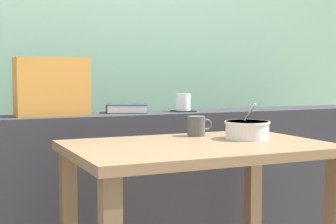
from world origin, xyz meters
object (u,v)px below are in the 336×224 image
object	(u,v)px
juice_glass	(183,103)
soup_bowl	(247,130)
breakfast_table	(198,178)
closed_book	(126,108)
coaster_square	(183,111)
ceramic_mug	(197,126)
throw_pillow	(52,87)

from	to	relation	value
juice_glass	soup_bowl	bearing A→B (deg)	-86.99
breakfast_table	closed_book	size ratio (longest dim) A/B	4.14
breakfast_table	coaster_square	distance (m)	0.65
breakfast_table	coaster_square	world-z (taller)	coaster_square
juice_glass	ceramic_mug	xyz separation A→B (m)	(-0.11, -0.36, -0.08)
coaster_square	throw_pillow	distance (m)	0.66
juice_glass	throw_pillow	xyz separation A→B (m)	(-0.65, 0.00, 0.09)
juice_glass	closed_book	distance (m)	0.29
throw_pillow	soup_bowl	world-z (taller)	throw_pillow
coaster_square	juice_glass	size ratio (longest dim) A/B	1.16
throw_pillow	soup_bowl	distance (m)	0.89
breakfast_table	throw_pillow	distance (m)	0.80
throw_pillow	breakfast_table	bearing A→B (deg)	-53.35
juice_glass	throw_pillow	bearing A→B (deg)	179.59
breakfast_table	ceramic_mug	size ratio (longest dim) A/B	8.60
juice_glass	ceramic_mug	bearing A→B (deg)	-106.97
coaster_square	closed_book	xyz separation A→B (m)	(-0.29, 0.04, 0.02)
coaster_square	closed_book	bearing A→B (deg)	171.62
ceramic_mug	throw_pillow	bearing A→B (deg)	145.97
soup_bowl	juice_glass	bearing A→B (deg)	93.01
breakfast_table	juice_glass	size ratio (longest dim) A/B	11.31
coaster_square	throw_pillow	xyz separation A→B (m)	(-0.65, 0.00, 0.13)
closed_book	soup_bowl	world-z (taller)	soup_bowl
closed_book	ceramic_mug	size ratio (longest dim) A/B	2.08
closed_book	throw_pillow	xyz separation A→B (m)	(-0.37, -0.04, 0.11)
coaster_square	juice_glass	distance (m)	0.04
soup_bowl	ceramic_mug	xyz separation A→B (m)	(-0.14, 0.18, 0.01)
breakfast_table	soup_bowl	xyz separation A→B (m)	(0.25, 0.04, 0.17)
closed_book	throw_pillow	size ratio (longest dim) A/B	0.73
ceramic_mug	breakfast_table	bearing A→B (deg)	-116.64
juice_glass	soup_bowl	xyz separation A→B (m)	(0.03, -0.54, -0.09)
breakfast_table	closed_book	bearing A→B (deg)	96.19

